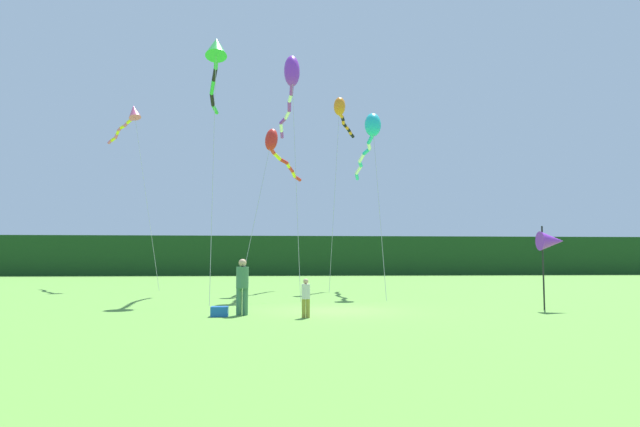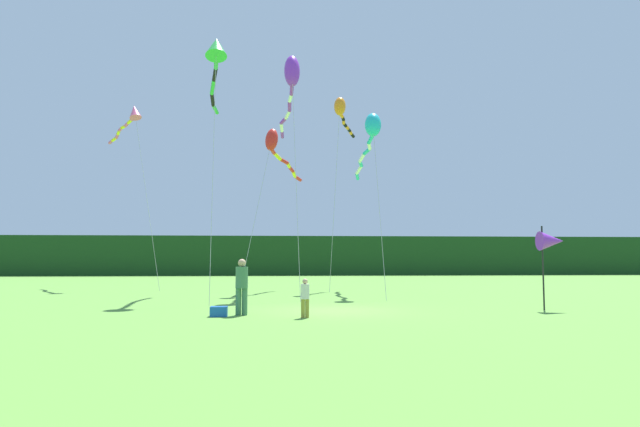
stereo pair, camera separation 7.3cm
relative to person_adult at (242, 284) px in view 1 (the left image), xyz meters
name	(u,v)px [view 1 (the left image)]	position (x,y,z in m)	size (l,w,h in m)	color
ground_plane	(334,311)	(3.16, 1.41, -1.02)	(120.00, 120.00, 0.00)	#5B9338
distant_treeline	(292,256)	(3.16, 46.41, 1.19)	(108.00, 3.59, 4.41)	#193D19
person_adult	(242,284)	(0.00, 0.00, 0.00)	(0.40, 0.40, 1.83)	#3F724C
person_child	(306,296)	(2.02, -0.99, -0.34)	(0.27, 0.27, 1.22)	olive
cooler_box	(220,312)	(-0.69, -0.35, -0.86)	(0.54, 0.44, 0.32)	#1959B2
banner_flag_pole	(551,242)	(11.08, 1.09, 1.43)	(0.90, 0.70, 3.02)	black
kite_cyan	(371,133)	(6.09, 10.39, 7.46)	(0.89, 10.43, 9.47)	#B2B2B2
kite_red	(276,147)	(1.10, 12.77, 7.06)	(3.40, 8.58, 9.10)	#B2B2B2
kite_green	(216,55)	(-1.84, 8.41, 10.69)	(1.29, 9.97, 12.58)	#B2B2B2
kite_purple	(291,80)	(1.86, 10.38, 10.20)	(1.05, 10.48, 12.44)	#B2B2B2
kite_orange	(341,110)	(5.03, 14.82, 9.81)	(2.20, 5.13, 11.62)	#B2B2B2
kite_rainbow	(131,117)	(-8.30, 18.33, 10.01)	(5.14, 6.96, 11.83)	#B2B2B2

